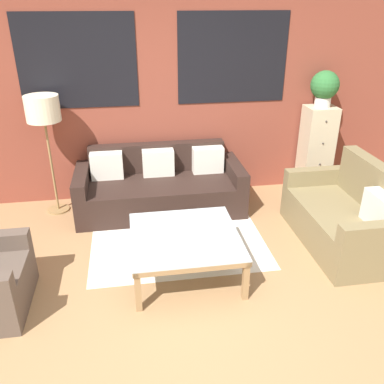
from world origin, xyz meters
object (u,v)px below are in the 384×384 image
(drawer_cabinet, at_px, (316,150))
(couch_dark, at_px, (160,188))
(potted_plant, at_px, (325,87))
(floor_lamp, at_px, (43,113))
(settee_vintage, at_px, (346,218))
(coffee_table, at_px, (185,240))

(drawer_cabinet, bearing_deg, couch_dark, -173.94)
(potted_plant, bearing_deg, floor_lamp, -178.44)
(settee_vintage, bearing_deg, couch_dark, 148.97)
(couch_dark, bearing_deg, settee_vintage, -31.03)
(coffee_table, bearing_deg, potted_plant, 38.75)
(couch_dark, relative_size, drawer_cabinet, 1.75)
(settee_vintage, xyz_separation_m, potted_plant, (0.25, 1.40, 1.14))
(coffee_table, bearing_deg, couch_dark, 94.68)
(settee_vintage, relative_size, floor_lamp, 1.00)
(drawer_cabinet, bearing_deg, coffee_table, -141.25)
(floor_lamp, relative_size, potted_plant, 3.19)
(floor_lamp, distance_m, potted_plant, 3.51)
(floor_lamp, relative_size, drawer_cabinet, 1.24)
(floor_lamp, bearing_deg, coffee_table, -47.53)
(couch_dark, bearing_deg, floor_lamp, 174.06)
(coffee_table, xyz_separation_m, drawer_cabinet, (2.07, 1.66, 0.22))
(coffee_table, height_order, potted_plant, potted_plant)
(coffee_table, distance_m, drawer_cabinet, 2.66)
(settee_vintage, bearing_deg, floor_lamp, 158.18)
(couch_dark, relative_size, potted_plant, 4.48)
(couch_dark, xyz_separation_m, coffee_table, (0.12, -1.43, 0.09))
(couch_dark, xyz_separation_m, drawer_cabinet, (2.19, 0.23, 0.31))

